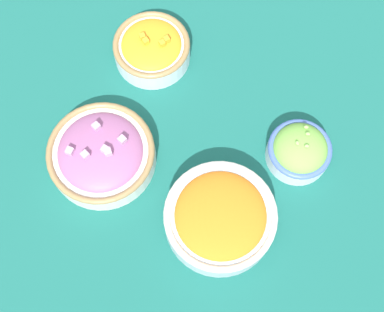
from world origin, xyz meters
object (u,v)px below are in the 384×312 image
bowl_squash (152,48)px  bowl_carrots (220,217)px  bowl_lettuce (299,150)px  bowl_red_onion (101,154)px

bowl_squash → bowl_carrots: bearing=147.7°
bowl_carrots → bowl_lettuce: same height
bowl_carrots → bowl_squash: bowl_carrots is taller
bowl_squash → bowl_lettuce: bearing=179.3°
bowl_lettuce → bowl_red_onion: bowl_lettuce is taller
bowl_carrots → bowl_red_onion: 0.25m
bowl_lettuce → bowl_red_onion: (0.28, 0.23, 0.00)m
bowl_carrots → bowl_squash: (0.31, -0.20, -0.01)m
bowl_squash → bowl_red_onion: (-0.07, 0.23, 0.00)m
bowl_carrots → bowl_red_onion: bowl_carrots is taller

